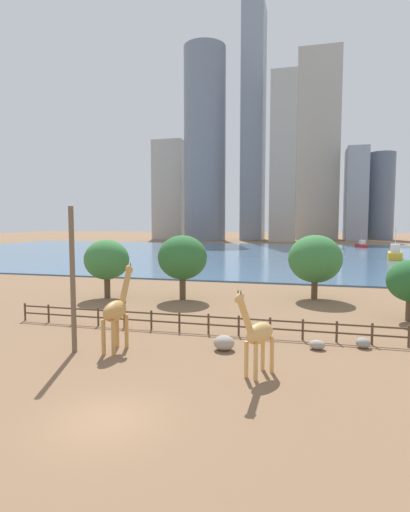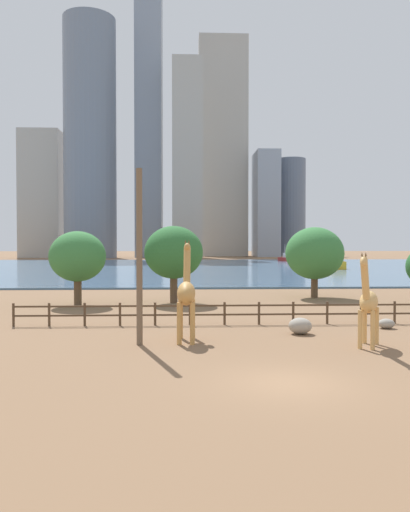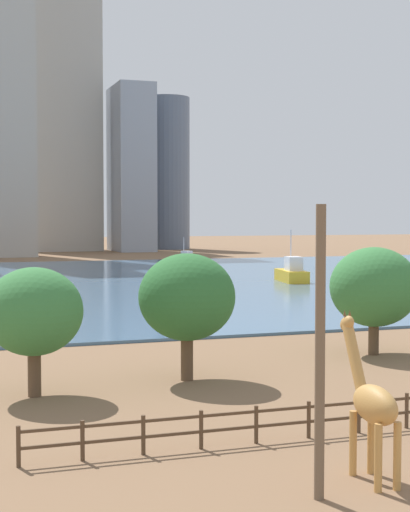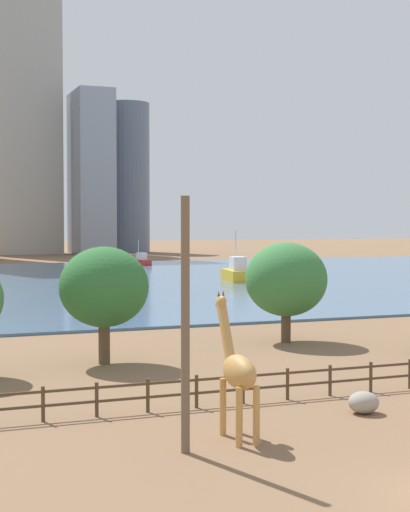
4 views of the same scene
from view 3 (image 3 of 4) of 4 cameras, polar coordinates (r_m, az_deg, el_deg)
ground_plane at (r=94.00m, az=-9.47°, el=-1.87°), size 400.00×400.00×0.00m
harbor_water at (r=91.05m, az=-9.16°, el=-1.96°), size 180.00×86.00×0.20m
giraffe_companion at (r=23.82m, az=12.04°, el=-10.41°), size 0.94×3.31×4.86m
utility_pole at (r=21.68m, az=8.36°, el=-6.99°), size 0.28×0.28×8.09m
enclosure_fence at (r=29.62m, az=12.90°, el=-10.85°), size 26.12×0.14×1.30m
tree_left_large at (r=44.80m, az=12.20°, el=-2.23°), size 4.95×4.95×6.05m
tree_center_broad at (r=36.94m, az=-1.33°, el=-3.03°), size 4.58×4.58×6.03m
tree_right_tall at (r=34.45m, az=-12.35°, el=-4.00°), size 4.23×4.23×5.59m
boat_ferry at (r=91.13m, az=6.34°, el=-1.24°), size 3.49×7.00×6.03m
boat_sailboat at (r=125.36m, az=-1.46°, el=-0.23°), size 3.07×4.99×4.23m
skyline_tower_needle at (r=187.69m, az=-2.79°, el=6.01°), size 10.88×10.88×35.90m
skyline_block_left at (r=177.05m, az=-5.40°, el=6.33°), size 8.04×15.09×36.77m
skyline_tower_short at (r=157.35m, az=-14.09°, el=11.44°), size 9.51×8.87×62.73m
skyline_block_wide at (r=181.38m, az=-10.50°, el=12.84°), size 17.45×9.03×78.43m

